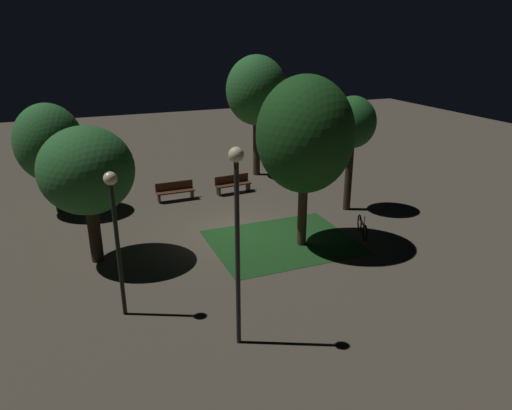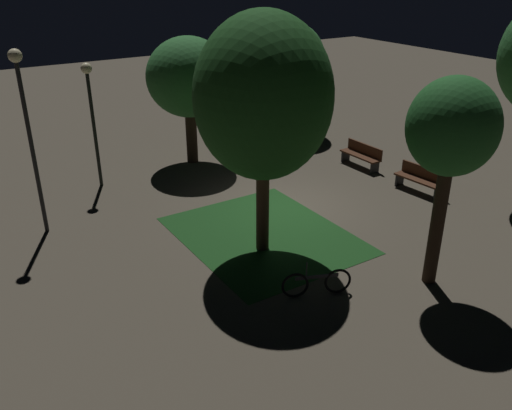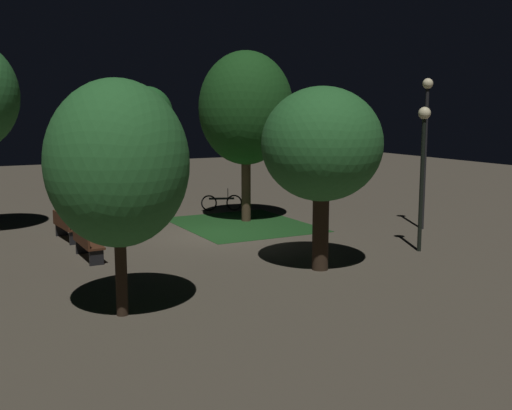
# 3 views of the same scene
# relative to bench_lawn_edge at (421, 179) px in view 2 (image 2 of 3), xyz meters

# --- Properties ---
(ground_plane) EXTENTS (60.00, 60.00, 0.00)m
(ground_plane) POSITION_rel_bench_lawn_edge_xyz_m (1.45, 4.57, -0.48)
(ground_plane) COLOR #4C4438
(grass_lawn) EXTENTS (5.38, 4.40, 0.01)m
(grass_lawn) POSITION_rel_bench_lawn_edge_xyz_m (0.20, 6.27, -0.48)
(grass_lawn) COLOR #194219
(grass_lawn) RESTS_ON ground
(bench_lawn_edge) EXTENTS (1.83, 0.62, 0.88)m
(bench_lawn_edge) POSITION_rel_bench_lawn_edge_xyz_m (0.00, 0.00, 0.00)
(bench_lawn_edge) COLOR #422314
(bench_lawn_edge) RESTS_ON ground
(bench_path_side) EXTENTS (1.81, 0.51, 0.88)m
(bench_path_side) POSITION_rel_bench_lawn_edge_xyz_m (2.91, -0.00, 0.00)
(bench_path_side) COLOR #422314
(bench_path_side) RESTS_ON ground
(tree_left_canopy) EXTENTS (3.13, 3.13, 4.79)m
(tree_left_canopy) POSITION_rel_bench_lawn_edge_xyz_m (6.90, 5.22, 2.80)
(tree_left_canopy) COLOR #2D2116
(tree_left_canopy) RESTS_ON ground
(tree_back_right) EXTENTS (2.03, 2.03, 5.08)m
(tree_back_right) POSITION_rel_bench_lawn_edge_xyz_m (-4.01, 4.13, 3.40)
(tree_back_right) COLOR #2D2116
(tree_back_right) RESTS_ON ground
(tree_lawn_side) EXTENTS (2.87, 2.87, 4.83)m
(tree_lawn_side) POSITION_rel_bench_lawn_edge_xyz_m (8.10, -0.43, 2.65)
(tree_lawn_side) COLOR #2D2116
(tree_lawn_side) RESTS_ON ground
(tree_right_canopy) EXTENTS (3.48, 3.48, 6.29)m
(tree_right_canopy) POSITION_rel_bench_lawn_edge_xyz_m (-0.39, 6.71, 3.71)
(tree_right_canopy) COLOR #423021
(tree_right_canopy) RESTS_ON ground
(lamp_post_near_wall) EXTENTS (0.36, 0.36, 4.26)m
(lamp_post_near_wall) POSITION_rel_bench_lawn_edge_xyz_m (6.47, 9.04, 2.44)
(lamp_post_near_wall) COLOR black
(lamp_post_near_wall) RESTS_ON ground
(lamp_post_plaza_west) EXTENTS (0.36, 0.36, 5.23)m
(lamp_post_plaza_west) POSITION_rel_bench_lawn_edge_xyz_m (3.88, 11.50, 3.00)
(lamp_post_plaza_west) COLOR black
(lamp_post_plaza_west) RESTS_ON ground
(bicycle) EXTENTS (0.70, 1.60, 0.93)m
(bicycle) POSITION_rel_bench_lawn_edge_xyz_m (-2.99, 6.88, -0.14)
(bicycle) COLOR black
(bicycle) RESTS_ON ground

